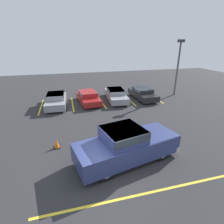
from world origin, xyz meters
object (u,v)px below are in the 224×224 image
at_px(traffic_cone, 57,144).
at_px(parked_sedan_a, 56,99).
at_px(parked_sedan_d, 143,93).
at_px(parked_sedan_c, 116,94).
at_px(light_post, 178,63).
at_px(pickup_truck, 127,144).
at_px(parked_sedan_b, 88,97).

bearing_deg(traffic_cone, parked_sedan_a, 91.70).
bearing_deg(traffic_cone, parked_sedan_d, 40.90).
relative_size(parked_sedan_a, traffic_cone, 7.74).
distance_m(parked_sedan_c, light_post, 7.91).
height_order(pickup_truck, parked_sedan_b, pickup_truck).
distance_m(parked_sedan_b, parked_sedan_d, 5.98).
distance_m(parked_sedan_a, parked_sedan_c, 6.14).
bearing_deg(parked_sedan_b, parked_sedan_d, 83.06).
relative_size(parked_sedan_c, parked_sedan_d, 1.13).
height_order(parked_sedan_a, parked_sedan_b, parked_sedan_a).
relative_size(pickup_truck, traffic_cone, 10.27).
bearing_deg(parked_sedan_d, pickup_truck, -29.80).
bearing_deg(parked_sedan_d, parked_sedan_b, -92.72).
xyz_separation_m(pickup_truck, parked_sedan_c, (2.26, 10.07, -0.30)).
xyz_separation_m(parked_sedan_a, parked_sedan_c, (6.12, 0.38, -0.03)).
distance_m(parked_sedan_d, traffic_cone, 11.75).
relative_size(parked_sedan_d, light_post, 0.72).
relative_size(pickup_truck, parked_sedan_a, 1.33).
xyz_separation_m(pickup_truck, traffic_cone, (-3.63, 2.11, -0.67)).
xyz_separation_m(pickup_truck, parked_sedan_d, (5.24, 9.80, -0.30)).
bearing_deg(traffic_cone, parked_sedan_c, 53.49).
xyz_separation_m(pickup_truck, parked_sedan_b, (-0.73, 9.91, -0.30)).
relative_size(parked_sedan_b, traffic_cone, 7.88).
bearing_deg(parked_sedan_a, parked_sedan_b, 96.04).
height_order(parked_sedan_c, parked_sedan_d, parked_sedan_c).
height_order(pickup_truck, parked_sedan_d, pickup_truck).
height_order(parked_sedan_c, traffic_cone, parked_sedan_c).
height_order(parked_sedan_b, parked_sedan_c, parked_sedan_b).
relative_size(parked_sedan_b, parked_sedan_c, 0.89).
xyz_separation_m(parked_sedan_b, light_post, (10.30, 0.39, 3.04)).
xyz_separation_m(pickup_truck, light_post, (9.56, 10.30, 2.75)).
bearing_deg(parked_sedan_d, light_post, 95.02).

